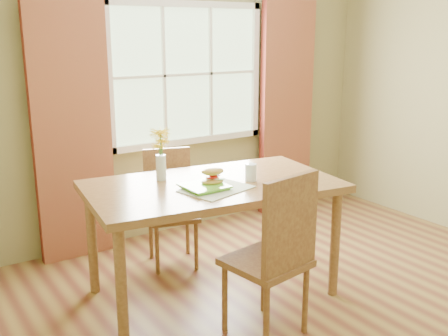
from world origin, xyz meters
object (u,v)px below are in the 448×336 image
object	(u,v)px
chair_near	(277,250)
chair_far	(170,201)
flower_vase	(161,148)
dining_table	(213,195)
croissant_sandwich	(213,176)
water_glass	(251,173)

from	to	relation	value
chair_near	chair_far	bearing A→B (deg)	80.87
flower_vase	dining_table	bearing A→B (deg)	-45.78
dining_table	croissant_sandwich	world-z (taller)	croissant_sandwich
chair_far	flower_vase	world-z (taller)	flower_vase
croissant_sandwich	flower_vase	size ratio (longest dim) A/B	0.48
dining_table	chair_near	xyz separation A→B (m)	(0.01, -0.71, -0.17)
chair_far	flower_vase	size ratio (longest dim) A/B	2.52
chair_far	chair_near	bearing A→B (deg)	-73.29
chair_far	flower_vase	distance (m)	0.77
chair_near	flower_vase	bearing A→B (deg)	97.06
chair_near	chair_far	world-z (taller)	chair_near
chair_far	dining_table	bearing A→B (deg)	-74.87
croissant_sandwich	flower_vase	xyz separation A→B (m)	(-0.21, 0.36, 0.16)
dining_table	croissant_sandwich	distance (m)	0.20
chair_far	croissant_sandwich	world-z (taller)	croissant_sandwich
croissant_sandwich	flower_vase	distance (m)	0.44
croissant_sandwich	dining_table	bearing A→B (deg)	69.96
water_glass	croissant_sandwich	bearing A→B (deg)	176.47
dining_table	flower_vase	size ratio (longest dim) A/B	4.95
dining_table	chair_far	xyz separation A→B (m)	(0.02, 0.70, -0.25)
croissant_sandwich	flower_vase	bearing A→B (deg)	132.04
flower_vase	chair_far	bearing A→B (deg)	56.02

